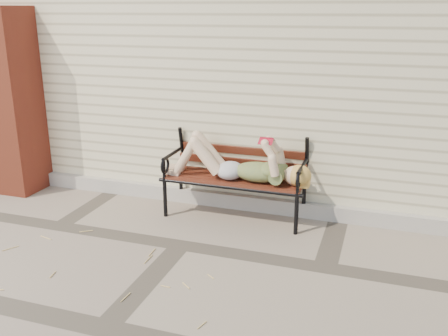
% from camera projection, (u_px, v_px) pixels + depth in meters
% --- Properties ---
extents(ground, '(80.00, 80.00, 0.00)m').
position_uv_depth(ground, '(181.00, 245.00, 4.36)').
color(ground, gray).
rests_on(ground, ground).
extents(house_wall, '(8.00, 4.00, 3.00)m').
position_uv_depth(house_wall, '(267.00, 46.00, 6.61)').
color(house_wall, beige).
rests_on(house_wall, ground).
extents(foundation_strip, '(8.00, 0.10, 0.15)m').
position_uv_depth(foundation_strip, '(217.00, 199.00, 5.21)').
color(foundation_strip, '#A49F94').
rests_on(foundation_strip, ground).
extents(brick_pillar, '(0.50, 0.50, 2.00)m').
position_uv_depth(brick_pillar, '(11.00, 102.00, 5.42)').
color(brick_pillar, '#943821').
rests_on(brick_pillar, ground).
extents(garden_bench, '(1.48, 0.59, 0.96)m').
position_uv_depth(garden_bench, '(237.00, 162.00, 4.87)').
color(garden_bench, black).
rests_on(garden_bench, ground).
extents(reading_woman, '(1.40, 0.32, 0.44)m').
position_uv_depth(reading_woman, '(235.00, 163.00, 4.75)').
color(reading_woman, '#0A3D46').
rests_on(reading_woman, ground).
extents(straw_scatter, '(2.90, 1.70, 0.01)m').
position_uv_depth(straw_scatter, '(88.00, 294.00, 3.60)').
color(straw_scatter, tan).
rests_on(straw_scatter, ground).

